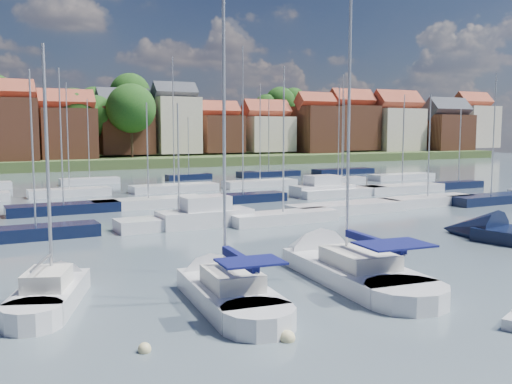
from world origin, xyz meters
TOP-DOWN VIEW (x-y plane):
  - ground at (0.00, 40.00)m, footprint 260.00×260.00m
  - sailboat_left at (-11.76, 2.94)m, footprint 3.94×10.69m
  - sailboat_centre at (-4.85, 4.29)m, footprint 4.90×13.56m
  - sailboat_far at (-18.12, 5.81)m, footprint 5.23×8.75m
  - buoy_a at (-16.45, -1.54)m, footprint 0.43×0.43m
  - buoy_b at (-11.86, -2.85)m, footprint 0.54×0.54m
  - buoy_c at (-6.31, -1.94)m, footprint 0.51×0.51m
  - buoy_e at (1.53, 6.95)m, footprint 0.42×0.42m
  - buoy_g at (-5.84, 3.54)m, footprint 0.44×0.44m
  - marina_field at (1.91, 35.15)m, footprint 79.62×41.41m
  - far_shore_town at (2.23, 132.67)m, footprint 212.46×90.00m

SIDE VIEW (x-z plane):
  - ground at x=0.00m, z-range 0.00..0.00m
  - buoy_a at x=-16.45m, z-range -0.22..0.22m
  - buoy_b at x=-11.86m, z-range -0.27..0.27m
  - buoy_c at x=-6.31m, z-range -0.25..0.25m
  - buoy_e at x=1.53m, z-range -0.21..0.21m
  - buoy_g at x=-5.84m, z-range -0.22..0.22m
  - sailboat_far at x=-18.12m, z-range -5.38..6.06m
  - sailboat_centre at x=-4.85m, z-range -8.62..9.31m
  - sailboat_left at x=-11.76m, z-range -6.76..7.48m
  - marina_field at x=1.91m, z-range -7.53..8.40m
  - far_shore_town at x=2.23m, z-range -6.53..15.74m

